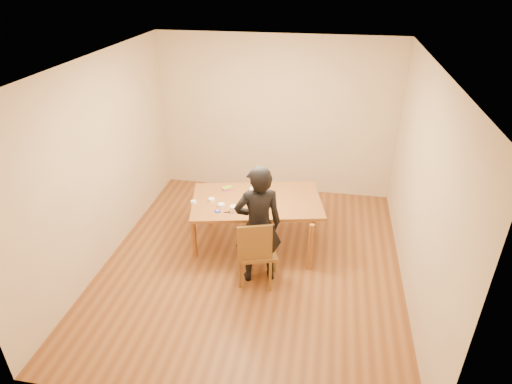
% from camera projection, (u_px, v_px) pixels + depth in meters
% --- Properties ---
extents(room_shell, '(4.00, 4.50, 2.70)m').
position_uv_depth(room_shell, '(256.00, 164.00, 5.55)').
color(room_shell, brown).
rests_on(room_shell, ground).
extents(dining_table, '(1.96, 1.41, 0.04)m').
position_uv_depth(dining_table, '(257.00, 201.00, 5.95)').
color(dining_table, brown).
rests_on(dining_table, floor).
extents(dining_chair, '(0.56, 0.56, 0.04)m').
position_uv_depth(dining_chair, '(258.00, 251.00, 5.39)').
color(dining_chair, brown).
rests_on(dining_chair, floor).
extents(cake_plate, '(0.27, 0.27, 0.02)m').
position_uv_depth(cake_plate, '(256.00, 193.00, 6.08)').
color(cake_plate, '#B80C3B').
rests_on(cake_plate, dining_table).
extents(cake, '(0.20, 0.20, 0.06)m').
position_uv_depth(cake, '(256.00, 191.00, 6.06)').
color(cake, white).
rests_on(cake, cake_plate).
extents(frosting_dome, '(0.19, 0.19, 0.03)m').
position_uv_depth(frosting_dome, '(256.00, 188.00, 6.04)').
color(frosting_dome, white).
rests_on(frosting_dome, cake).
extents(frosting_tub, '(0.10, 0.10, 0.09)m').
position_uv_depth(frosting_tub, '(234.00, 209.00, 5.63)').
color(frosting_tub, white).
rests_on(frosting_tub, dining_table).
extents(frosting_lid, '(0.09, 0.09, 0.01)m').
position_uv_depth(frosting_lid, '(218.00, 211.00, 5.66)').
color(frosting_lid, '#1B23B4').
rests_on(frosting_lid, dining_table).
extents(frosting_dollop, '(0.04, 0.04, 0.02)m').
position_uv_depth(frosting_dollop, '(218.00, 210.00, 5.66)').
color(frosting_dollop, white).
rests_on(frosting_dollop, frosting_lid).
extents(ramekin_green, '(0.09, 0.09, 0.04)m').
position_uv_depth(ramekin_green, '(221.00, 205.00, 5.76)').
color(ramekin_green, white).
rests_on(ramekin_green, dining_table).
extents(ramekin_yellow, '(0.09, 0.09, 0.04)m').
position_uv_depth(ramekin_yellow, '(212.00, 200.00, 5.90)').
color(ramekin_yellow, white).
rests_on(ramekin_yellow, dining_table).
extents(ramekin_multi, '(0.08, 0.08, 0.04)m').
position_uv_depth(ramekin_multi, '(194.00, 202.00, 5.85)').
color(ramekin_multi, white).
rests_on(ramekin_multi, dining_table).
extents(candy_box_pink, '(0.16, 0.13, 0.02)m').
position_uv_depth(candy_box_pink, '(227.00, 189.00, 6.19)').
color(candy_box_pink, '#D83284').
rests_on(candy_box_pink, dining_table).
extents(candy_box_green, '(0.15, 0.14, 0.02)m').
position_uv_depth(candy_box_green, '(227.00, 188.00, 6.19)').
color(candy_box_green, '#20971B').
rests_on(candy_box_green, candy_box_pink).
extents(spatula, '(0.15, 0.06, 0.01)m').
position_uv_depth(spatula, '(230.00, 212.00, 5.64)').
color(spatula, black).
rests_on(spatula, dining_table).
extents(person, '(0.69, 0.56, 1.62)m').
position_uv_depth(person, '(258.00, 225.00, 5.26)').
color(person, black).
rests_on(person, floor).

